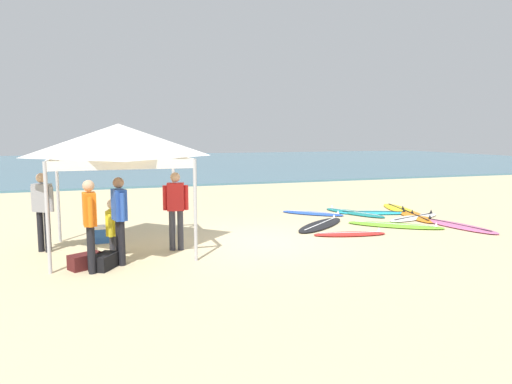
{
  "coord_description": "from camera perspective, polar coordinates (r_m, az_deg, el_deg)",
  "views": [
    {
      "loc": [
        -3.63,
        -10.38,
        2.54
      ],
      "look_at": [
        0.38,
        1.4,
        1.0
      ],
      "focal_mm": 33.21,
      "sensor_mm": 36.0,
      "label": 1
    }
  ],
  "objects": [
    {
      "name": "person_yellow",
      "position": [
        10.27,
        -16.84,
        -3.83
      ],
      "size": [
        0.3,
        0.54,
        1.2
      ],
      "color": "#2D2D33",
      "rests_on": "ground"
    },
    {
      "name": "surfboard_red",
      "position": [
        12.16,
        11.26,
        -4.96
      ],
      "size": [
        1.92,
        0.88,
        0.19
      ],
      "color": "red",
      "rests_on": "ground"
    },
    {
      "name": "sea",
      "position": [
        40.76,
        -13.7,
        3.35
      ],
      "size": [
        80.0,
        36.0,
        0.1
      ],
      "primitive_type": "cube",
      "color": "teal",
      "rests_on": "ground"
    },
    {
      "name": "surfboard_cyan",
      "position": [
        15.57,
        14.02,
        -2.42
      ],
      "size": [
        2.41,
        1.39,
        0.19
      ],
      "color": "#23B2CC",
      "rests_on": "ground"
    },
    {
      "name": "cooler_box",
      "position": [
        11.71,
        -18.14,
        -4.84
      ],
      "size": [
        0.5,
        0.36,
        0.39
      ],
      "color": "#2D60B7",
      "rests_on": "ground"
    },
    {
      "name": "surfboard_black",
      "position": [
        13.24,
        7.79,
        -3.92
      ],
      "size": [
        2.32,
        2.13,
        0.19
      ],
      "color": "black",
      "rests_on": "ground"
    },
    {
      "name": "surfboard_yellow",
      "position": [
        16.46,
        16.94,
        -2.01
      ],
      "size": [
        1.25,
        2.55,
        0.19
      ],
      "color": "yellow",
      "rests_on": "ground"
    },
    {
      "name": "person_red",
      "position": [
        10.42,
        -9.64,
        -1.61
      ],
      "size": [
        0.54,
        0.29,
        1.71
      ],
      "color": "#383842",
      "rests_on": "ground"
    },
    {
      "name": "surfboard_orange",
      "position": [
        15.38,
        18.54,
        -2.69
      ],
      "size": [
        1.3,
        2.55,
        0.19
      ],
      "color": "orange",
      "rests_on": "ground"
    },
    {
      "name": "surfboard_pink",
      "position": [
        14.12,
        23.16,
        -3.74
      ],
      "size": [
        1.0,
        2.52,
        0.19
      ],
      "color": "pink",
      "rests_on": "ground"
    },
    {
      "name": "person_orange",
      "position": [
        9.13,
        -19.38,
        -3.14
      ],
      "size": [
        0.25,
        0.55,
        1.71
      ],
      "color": "black",
      "rests_on": "ground"
    },
    {
      "name": "canopy_tent",
      "position": [
        10.52,
        -16.19,
        5.93
      ],
      "size": [
        2.82,
        2.82,
        2.75
      ],
      "color": "#B7B7BC",
      "rests_on": "ground"
    },
    {
      "name": "gear_bag_near_tent",
      "position": [
        9.62,
        -19.82,
        -7.83
      ],
      "size": [
        0.68,
        0.57,
        0.28
      ],
      "primitive_type": "cube",
      "rotation": [
        0.0,
        0.0,
        0.49
      ],
      "color": "#4C1919",
      "rests_on": "ground"
    },
    {
      "name": "person_grey",
      "position": [
        11.1,
        -24.31,
        -1.61
      ],
      "size": [
        0.47,
        0.38,
        1.71
      ],
      "color": "black",
      "rests_on": "ground"
    },
    {
      "name": "surfboard_teal",
      "position": [
        15.42,
        11.73,
        -2.44
      ],
      "size": [
        1.4,
        2.35,
        0.19
      ],
      "color": "#19847F",
      "rests_on": "ground"
    },
    {
      "name": "ground_plane",
      "position": [
        11.29,
        0.46,
        -5.95
      ],
      "size": [
        80.0,
        80.0,
        0.0
      ],
      "primitive_type": "plane",
      "color": "beige"
    },
    {
      "name": "person_blue",
      "position": [
        9.51,
        -16.12,
        -2.62
      ],
      "size": [
        0.29,
        0.54,
        1.71
      ],
      "color": "black",
      "rests_on": "ground"
    },
    {
      "name": "surfboard_blue",
      "position": [
        15.09,
        6.86,
        -2.55
      ],
      "size": [
        1.84,
        1.76,
        0.19
      ],
      "color": "blue",
      "rests_on": "ground"
    },
    {
      "name": "surfboard_white",
      "position": [
        15.01,
        18.5,
        -2.92
      ],
      "size": [
        2.29,
        1.28,
        0.19
      ],
      "color": "white",
      "rests_on": "ground"
    },
    {
      "name": "gear_bag_by_pole",
      "position": [
        9.48,
        -17.77,
        -7.96
      ],
      "size": [
        0.58,
        0.68,
        0.28
      ],
      "primitive_type": "cube",
      "rotation": [
        0.0,
        0.0,
        1.03
      ],
      "color": "black",
      "rests_on": "ground"
    },
    {
      "name": "surfboard_lime",
      "position": [
        13.6,
        16.45,
        -3.85
      ],
      "size": [
        2.43,
        2.16,
        0.19
      ],
      "color": "#7AD12D",
      "rests_on": "ground"
    }
  ]
}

